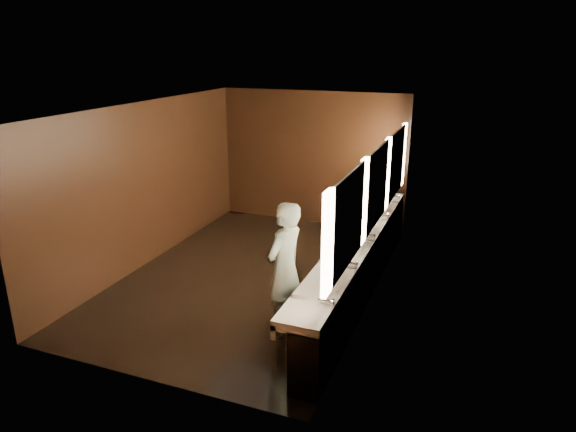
{
  "coord_description": "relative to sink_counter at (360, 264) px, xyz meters",
  "views": [
    {
      "loc": [
        3.36,
        -7.11,
        3.71
      ],
      "look_at": [
        0.61,
        0.0,
        1.14
      ],
      "focal_mm": 32.0,
      "sensor_mm": 36.0,
      "label": 1
    }
  ],
  "objects": [
    {
      "name": "ceiling",
      "position": [
        -1.79,
        0.0,
        2.3
      ],
      "size": [
        4.0,
        6.0,
        0.02
      ],
      "primitive_type": "cube",
      "color": "#2D2D2B",
      "rests_on": "wall_back"
    },
    {
      "name": "mirror_band",
      "position": [
        0.19,
        -0.0,
        1.25
      ],
      "size": [
        0.06,
        5.03,
        1.15
      ],
      "color": "#FFE2B8",
      "rests_on": "wall_right"
    },
    {
      "name": "wall_back",
      "position": [
        -1.79,
        3.0,
        0.9
      ],
      "size": [
        4.0,
        0.02,
        2.8
      ],
      "primitive_type": "cube",
      "color": "black",
      "rests_on": "floor"
    },
    {
      "name": "sink_counter",
      "position": [
        0.0,
        0.0,
        0.0
      ],
      "size": [
        0.55,
        5.4,
        1.01
      ],
      "color": "black",
      "rests_on": "floor"
    },
    {
      "name": "floor",
      "position": [
        -1.79,
        0.0,
        -0.5
      ],
      "size": [
        6.0,
        6.0,
        0.0
      ],
      "primitive_type": "plane",
      "color": "black",
      "rests_on": "ground"
    },
    {
      "name": "person",
      "position": [
        -0.68,
        -1.41,
        0.41
      ],
      "size": [
        0.58,
        0.75,
        1.82
      ],
      "primitive_type": "imported",
      "rotation": [
        0.0,
        0.0,
        -1.8
      ],
      "color": "#90C9D7",
      "rests_on": "floor"
    },
    {
      "name": "wall_front",
      "position": [
        -1.79,
        -3.0,
        0.9
      ],
      "size": [
        4.0,
        0.02,
        2.8
      ],
      "primitive_type": "cube",
      "color": "black",
      "rests_on": "floor"
    },
    {
      "name": "wall_left",
      "position": [
        -3.79,
        0.0,
        0.9
      ],
      "size": [
        0.02,
        6.0,
        2.8
      ],
      "primitive_type": "cube",
      "color": "black",
      "rests_on": "floor"
    },
    {
      "name": "trash_bin",
      "position": [
        -0.22,
        -0.67,
        -0.21
      ],
      "size": [
        0.48,
        0.48,
        0.57
      ],
      "primitive_type": "cylinder",
      "rotation": [
        0.0,
        0.0,
        -0.4
      ],
      "color": "black",
      "rests_on": "floor"
    },
    {
      "name": "wall_right",
      "position": [
        0.21,
        0.0,
        0.9
      ],
      "size": [
        0.02,
        6.0,
        2.8
      ],
      "primitive_type": "cube",
      "color": "black",
      "rests_on": "floor"
    }
  ]
}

